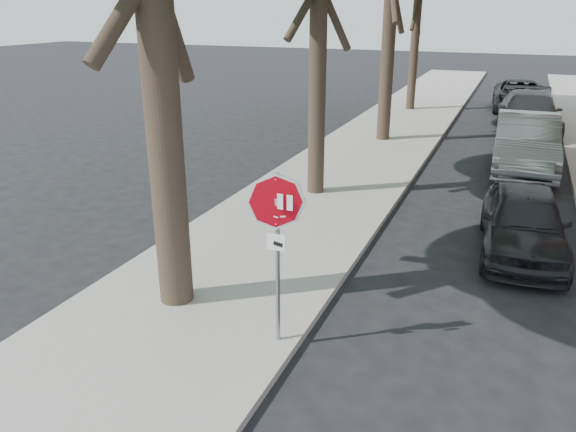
# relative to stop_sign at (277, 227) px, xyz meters

# --- Properties ---
(ground) EXTENTS (120.00, 120.00, 0.00)m
(ground) POSITION_rel_stop_sign_xyz_m (0.70, 0.03, -1.95)
(ground) COLOR black
(ground) RESTS_ON ground
(sidewalk_left) EXTENTS (4.00, 55.00, 0.12)m
(sidewalk_left) POSITION_rel_stop_sign_xyz_m (-1.80, 12.03, -1.89)
(sidewalk_left) COLOR gray
(sidewalk_left) RESTS_ON ground
(curb_left) EXTENTS (0.12, 55.00, 0.13)m
(curb_left) POSITION_rel_stop_sign_xyz_m (0.25, 12.03, -1.88)
(curb_left) COLOR #9E9384
(curb_left) RESTS_ON ground
(curb_right) EXTENTS (0.12, 55.00, 0.13)m
(curb_right) POSITION_rel_stop_sign_xyz_m (4.65, 12.03, -1.88)
(curb_right) COLOR #9E9384
(curb_right) RESTS_ON ground
(stop_sign) EXTENTS (0.76, 0.34, 2.61)m
(stop_sign) POSITION_rel_stop_sign_xyz_m (0.00, 0.00, 0.00)
(stop_sign) COLOR gray
(stop_sign) RESTS_ON sidewalk_left
(car_a) EXTENTS (1.90, 4.13, 1.37)m
(car_a) POSITION_rel_stop_sign_xyz_m (3.30, 5.09, -1.26)
(car_a) COLOR black
(car_a) RESTS_ON ground
(car_b) EXTENTS (1.94, 5.22, 1.70)m
(car_b) POSITION_rel_stop_sign_xyz_m (3.25, 11.89, -1.10)
(car_b) COLOR #94979B
(car_b) RESTS_ON ground
(car_c) EXTENTS (2.60, 5.73, 1.63)m
(car_c) POSITION_rel_stop_sign_xyz_m (3.30, 17.58, -1.14)
(car_c) COLOR #47484C
(car_c) RESTS_ON ground
(car_d) EXTENTS (2.69, 5.32, 1.44)m
(car_d) POSITION_rel_stop_sign_xyz_m (2.88, 23.27, -1.23)
(car_d) COLOR black
(car_d) RESTS_ON ground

